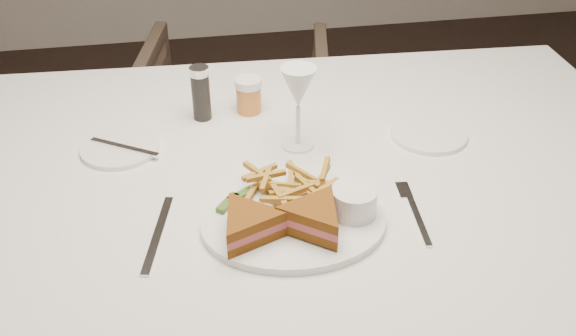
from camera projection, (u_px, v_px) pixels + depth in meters
The scene contains 3 objects.
table at pixel (284, 311), 1.45m from camera, with size 1.59×1.06×0.75m, color silver.
chair_far at pixel (236, 121), 2.26m from camera, with size 0.64×0.60×0.66m, color #4B3B2E.
table_setting at pixel (286, 178), 1.17m from camera, with size 0.80×0.64×0.18m.
Camera 1 is at (-0.42, -1.05, 1.45)m, focal length 40.00 mm.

